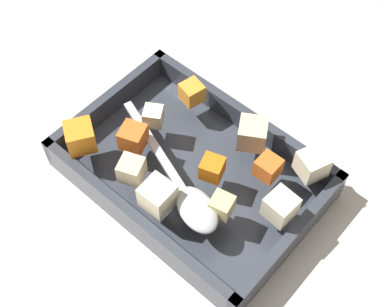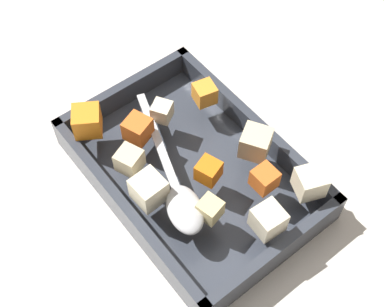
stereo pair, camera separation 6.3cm
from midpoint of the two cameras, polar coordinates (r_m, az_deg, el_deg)
ground_plane at (r=0.68m, az=3.88°, el=-3.22°), size 4.00×4.00×0.00m
baking_dish at (r=0.67m, az=2.70°, el=-2.29°), size 0.31×0.21×0.05m
carrot_chunk_under_handle at (r=0.62m, az=4.69°, el=-2.08°), size 0.03×0.03×0.03m
carrot_chunk_corner_se at (r=0.69m, az=4.01°, el=6.22°), size 0.03×0.03×0.03m
carrot_chunk_mid_left at (r=0.65m, az=-3.02°, el=2.42°), size 0.04×0.04×0.03m
carrot_chunk_mid_right at (r=0.66m, az=-8.41°, el=3.24°), size 0.05×0.05×0.03m
carrot_chunk_corner_sw at (r=0.62m, az=10.62°, el=-2.87°), size 0.03×0.03×0.03m
potato_chunk_front_center at (r=0.60m, az=4.98°, el=-6.15°), size 0.03×0.03×0.02m
potato_chunk_corner_ne at (r=0.63m, az=15.26°, el=-3.19°), size 0.04×0.04×0.03m
potato_chunk_near_right at (r=0.64m, az=9.59°, el=0.92°), size 0.05×0.05×0.03m
potato_chunk_far_right at (r=0.63m, az=-3.81°, el=-0.94°), size 0.04×0.04×0.03m
potato_chunk_center at (r=0.67m, az=-0.31°, el=4.44°), size 0.03×0.03×0.02m
potato_chunk_near_spoon at (r=0.60m, az=-1.46°, el=-4.27°), size 0.04×0.04×0.03m
parsnip_chunk_near_left at (r=0.59m, az=10.84°, el=-7.42°), size 0.03×0.03×0.03m
serving_spoon at (r=0.60m, az=1.85°, el=-5.17°), size 0.21×0.09×0.02m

